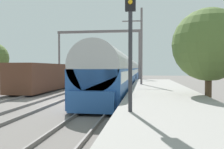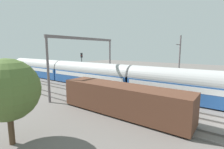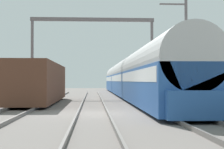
{
  "view_description": "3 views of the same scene",
  "coord_description": "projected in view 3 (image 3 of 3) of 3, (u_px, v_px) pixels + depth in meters",
  "views": [
    {
      "loc": [
        6.53,
        -15.99,
        2.42
      ],
      "look_at": [
        3.91,
        3.22,
        1.88
      ],
      "focal_mm": 37.42,
      "sensor_mm": 36.0,
      "label": 1
    },
    {
      "loc": [
        -17.06,
        -0.13,
        6.26
      ],
      "look_at": [
        1.38,
        13.45,
        2.78
      ],
      "focal_mm": 27.08,
      "sensor_mm": 36.0,
      "label": 2
    },
    {
      "loc": [
        -0.02,
        -17.4,
        1.62
      ],
      "look_at": [
        1.95,
        17.86,
        2.25
      ],
      "focal_mm": 56.31,
      "sensor_mm": 36.0,
      "label": 3
    }
  ],
  "objects": [
    {
      "name": "catenary_gantry",
      "position": [
        93.0,
        40.0,
        34.64
      ],
      "size": [
        12.22,
        0.28,
        7.86
      ],
      "color": "#655C5F",
      "rests_on": "ground"
    },
    {
      "name": "catenary_pole_east_mid",
      "position": [
        185.0,
        43.0,
        23.71
      ],
      "size": [
        1.9,
        0.2,
        8.0
      ],
      "color": "#655C5F",
      "rests_on": "ground"
    },
    {
      "name": "passenger_train",
      "position": [
        129.0,
        77.0,
        37.54
      ],
      "size": [
        2.93,
        49.2,
        3.82
      ],
      "color": "#28569E",
      "rests_on": "ground"
    },
    {
      "name": "railway_signal_far",
      "position": [
        142.0,
        65.0,
        41.71
      ],
      "size": [
        0.36,
        0.3,
        5.5
      ],
      "color": "#2D2D33",
      "rests_on": "ground"
    },
    {
      "name": "track_east",
      "position": [
        171.0,
        111.0,
        17.56
      ],
      "size": [
        1.51,
        60.0,
        0.16
      ],
      "color": "#67615E",
      "rests_on": "ground"
    },
    {
      "name": "track_far_west",
      "position": [
        13.0,
        112.0,
        17.12
      ],
      "size": [
        1.51,
        60.0,
        0.16
      ],
      "color": "#67615E",
      "rests_on": "ground"
    },
    {
      "name": "track_west",
      "position": [
        93.0,
        112.0,
        17.34
      ],
      "size": [
        1.52,
        60.0,
        0.16
      ],
      "color": "#67615E",
      "rests_on": "ground"
    },
    {
      "name": "freight_car",
      "position": [
        39.0,
        83.0,
        25.52
      ],
      "size": [
        2.8,
        13.0,
        2.7
      ],
      "color": "#563323",
      "rests_on": "ground"
    },
    {
      "name": "person_crossing",
      "position": [
        144.0,
        87.0,
        35.8
      ],
      "size": [
        0.43,
        0.46,
        1.73
      ],
      "rotation": [
        0.0,
        0.0,
        5.35
      ],
      "color": "black",
      "rests_on": "ground"
    },
    {
      "name": "ground",
      "position": [
        93.0,
        113.0,
        17.34
      ],
      "size": [
        120.0,
        120.0,
        0.0
      ],
      "primitive_type": "plane",
      "color": "#68625E"
    }
  ]
}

